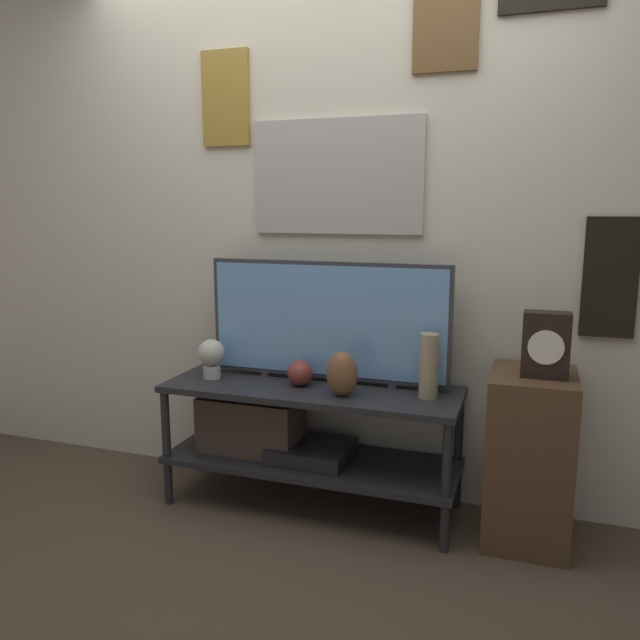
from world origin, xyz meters
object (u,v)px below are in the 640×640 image
object	(u,v)px
decorative_bust	(211,356)
mantel_clock	(546,345)
television	(327,321)
candle_jar	(295,363)
vase_urn_stoneware	(342,374)
vase_tall_ceramic	(429,366)
vase_round_glass	(300,373)

from	to	relation	value
decorative_bust	mantel_clock	world-z (taller)	mantel_clock
television	candle_jar	bearing A→B (deg)	156.33
vase_urn_stoneware	mantel_clock	xyz separation A→B (m)	(0.83, 0.08, 0.17)
television	mantel_clock	distance (m)	0.97
television	decorative_bust	distance (m)	0.59
television	decorative_bust	bearing A→B (deg)	-167.22
candle_jar	vase_urn_stoneware	bearing A→B (deg)	-40.60
television	decorative_bust	xyz separation A→B (m)	(-0.54, -0.12, -0.18)
television	vase_tall_ceramic	bearing A→B (deg)	-11.01
vase_round_glass	mantel_clock	bearing A→B (deg)	-0.50
television	vase_round_glass	bearing A→B (deg)	-131.56
vase_urn_stoneware	mantel_clock	world-z (taller)	mantel_clock
vase_round_glass	vase_urn_stoneware	size ratio (longest dim) A/B	0.60
candle_jar	vase_round_glass	bearing A→B (deg)	-63.15
television	decorative_bust	size ratio (longest dim) A/B	6.08
vase_round_glass	candle_jar	xyz separation A→B (m)	(-0.10, 0.19, -0.01)
vase_tall_ceramic	mantel_clock	size ratio (longest dim) A/B	1.06
vase_urn_stoneware	decorative_bust	world-z (taller)	vase_urn_stoneware
television	mantel_clock	world-z (taller)	television
decorative_bust	vase_tall_ceramic	bearing A→B (deg)	1.52
vase_urn_stoneware	decorative_bust	distance (m)	0.68
vase_round_glass	decorative_bust	world-z (taller)	decorative_bust
vase_round_glass	decorative_bust	xyz separation A→B (m)	(-0.45, -0.02, 0.05)
vase_round_glass	vase_tall_ceramic	world-z (taller)	vase_tall_ceramic
television	candle_jar	size ratio (longest dim) A/B	10.63
television	mantel_clock	size ratio (longest dim) A/B	4.35
television	mantel_clock	xyz separation A→B (m)	(0.96, -0.12, -0.02)
vase_tall_ceramic	mantel_clock	distance (m)	0.48
candle_jar	decorative_bust	world-z (taller)	decorative_bust
decorative_bust	mantel_clock	size ratio (longest dim) A/B	0.72
vase_tall_ceramic	candle_jar	world-z (taller)	vase_tall_ceramic
vase_round_glass	mantel_clock	distance (m)	1.07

